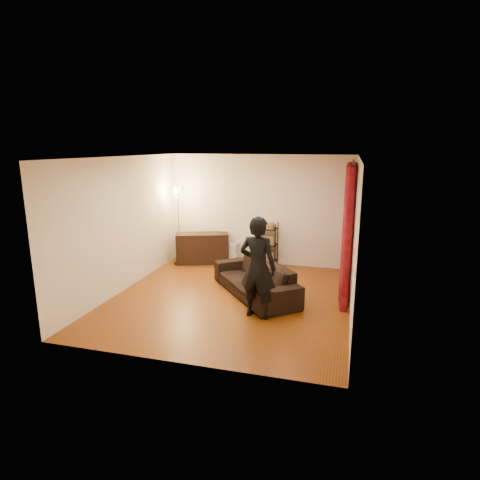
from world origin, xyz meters
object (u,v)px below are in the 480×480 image
(sofa, at_px, (255,279))
(storage_boxes, at_px, (233,253))
(floor_lamp, at_px, (179,225))
(wire_shelf, at_px, (266,245))
(media_cabinet, at_px, (203,248))
(person, at_px, (258,267))

(sofa, distance_m, storage_boxes, 2.28)
(sofa, bearing_deg, floor_lamp, -163.89)
(storage_boxes, bearing_deg, wire_shelf, -2.30)
(media_cabinet, relative_size, wire_shelf, 1.20)
(sofa, distance_m, media_cabinet, 2.57)
(media_cabinet, bearing_deg, person, -73.37)
(storage_boxes, xyz_separation_m, floor_lamp, (-1.27, -0.42, 0.73))
(person, distance_m, storage_boxes, 3.36)
(person, bearing_deg, storage_boxes, -57.39)
(person, bearing_deg, floor_lamp, -36.22)
(sofa, xyz_separation_m, person, (0.28, -1.00, 0.56))
(person, bearing_deg, media_cabinet, -45.08)
(sofa, distance_m, floor_lamp, 2.89)
(storage_boxes, bearing_deg, media_cabinet, -166.55)
(wire_shelf, bearing_deg, storage_boxes, -172.89)
(sofa, relative_size, storage_boxes, 4.41)
(floor_lamp, bearing_deg, wire_shelf, 10.23)
(media_cabinet, distance_m, storage_boxes, 0.77)
(sofa, bearing_deg, storage_boxes, 168.24)
(storage_boxes, relative_size, floor_lamp, 0.26)
(sofa, bearing_deg, wire_shelf, 146.00)
(sofa, xyz_separation_m, media_cabinet, (-1.80, 1.84, 0.05))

